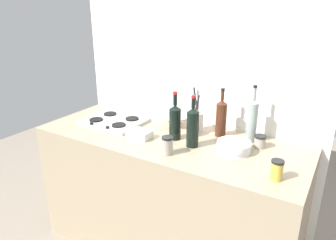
{
  "coord_description": "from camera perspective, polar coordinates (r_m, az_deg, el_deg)",
  "views": [
    {
      "loc": [
        0.98,
        -1.63,
        1.72
      ],
      "look_at": [
        0.0,
        0.0,
        1.02
      ],
      "focal_mm": 33.19,
      "sensor_mm": 36.0,
      "label": 1
    }
  ],
  "objects": [
    {
      "name": "counter_block",
      "position": [
        2.28,
        0.0,
        -13.56
      ],
      "size": [
        1.8,
        0.7,
        0.9
      ],
      "primitive_type": "cube",
      "color": "tan",
      "rests_on": "ground"
    },
    {
      "name": "backsplash_panel",
      "position": [
        2.31,
        4.91,
        5.72
      ],
      "size": [
        1.9,
        0.06,
        2.29
      ],
      "primitive_type": "cube",
      "color": "white",
      "rests_on": "ground"
    },
    {
      "name": "stovetop_hob",
      "position": [
        2.35,
        -9.84,
        -0.19
      ],
      "size": [
        0.43,
        0.35,
        0.04
      ],
      "color": "#B2B2B7",
      "rests_on": "counter_block"
    },
    {
      "name": "plate_stack",
      "position": [
        1.89,
        11.94,
        -4.82
      ],
      "size": [
        0.21,
        0.21,
        0.06
      ],
      "color": "white",
      "rests_on": "counter_block"
    },
    {
      "name": "wine_bottle_leftmost",
      "position": [
        2.0,
        1.25,
        -0.24
      ],
      "size": [
        0.08,
        0.08,
        0.32
      ],
      "color": "black",
      "rests_on": "counter_block"
    },
    {
      "name": "wine_bottle_mid_left",
      "position": [
        2.07,
        9.73,
        0.46
      ],
      "size": [
        0.07,
        0.07,
        0.33
      ],
      "color": "#472314",
      "rests_on": "counter_block"
    },
    {
      "name": "wine_bottle_mid_right",
      "position": [
        2.02,
        15.17,
        -0.01
      ],
      "size": [
        0.06,
        0.06,
        0.37
      ],
      "color": "gray",
      "rests_on": "counter_block"
    },
    {
      "name": "wine_bottle_rightmost",
      "position": [
        1.89,
        4.56,
        -1.22
      ],
      "size": [
        0.08,
        0.08,
        0.33
      ],
      "color": "black",
      "rests_on": "counter_block"
    },
    {
      "name": "mixing_bowl",
      "position": [
        2.24,
        1.09,
        -0.09
      ],
      "size": [
        0.21,
        0.21,
        0.07
      ],
      "color": "beige",
      "rests_on": "counter_block"
    },
    {
      "name": "butter_dish",
      "position": [
        2.06,
        -5.26,
        -2.52
      ],
      "size": [
        0.16,
        0.11,
        0.05
      ],
      "primitive_type": "cube",
      "rotation": [
        0.0,
        0.0,
        -0.03
      ],
      "color": "white",
      "rests_on": "counter_block"
    },
    {
      "name": "utensil_crock",
      "position": [
        2.15,
        5.38,
        -0.04
      ],
      "size": [
        0.09,
        0.09,
        0.31
      ],
      "color": "silver",
      "rests_on": "counter_block"
    },
    {
      "name": "condiment_jar_front",
      "position": [
        1.99,
        16.54,
        -3.78
      ],
      "size": [
        0.07,
        0.07,
        0.08
      ],
      "color": "#9E998C",
      "rests_on": "counter_block"
    },
    {
      "name": "condiment_jar_rear",
      "position": [
        1.81,
        -0.1,
        -4.68
      ],
      "size": [
        0.07,
        0.07,
        0.11
      ],
      "color": "#9E998C",
      "rests_on": "counter_block"
    },
    {
      "name": "condiment_jar_spare",
      "position": [
        1.65,
        19.35,
        -8.64
      ],
      "size": [
        0.06,
        0.06,
        0.11
      ],
      "color": "gold",
      "rests_on": "counter_block"
    }
  ]
}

